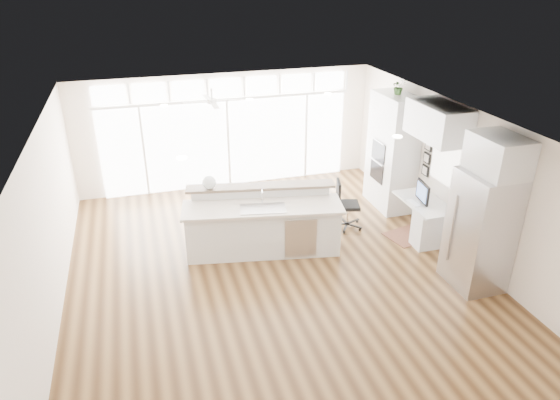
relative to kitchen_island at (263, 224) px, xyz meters
name	(u,v)px	position (x,y,z in m)	size (l,w,h in m)	color
floor	(274,269)	(0.02, -0.65, -0.59)	(7.00, 8.00, 0.02)	#442B15
ceiling	(273,122)	(0.02, -0.65, 2.12)	(7.00, 8.00, 0.02)	white
wall_back	(227,131)	(0.02, 3.35, 0.77)	(7.00, 0.04, 2.70)	white
wall_front	(386,370)	(0.02, -4.65, 0.77)	(7.00, 0.04, 2.70)	white
wall_left	(47,229)	(-3.48, -0.65, 0.77)	(0.04, 8.00, 2.70)	white
wall_right	(455,177)	(3.52, -0.65, 0.77)	(0.04, 8.00, 2.70)	white
glass_wall	(228,143)	(0.02, 3.29, 0.47)	(5.80, 0.06, 2.08)	white
transom_row	(225,88)	(0.02, 3.29, 1.80)	(5.90, 0.06, 0.40)	white
desk_window	(446,162)	(3.48, -0.35, 0.97)	(0.04, 0.85, 0.85)	silver
ceiling_fan	(212,96)	(-0.48, 2.15, 1.90)	(1.16, 1.16, 0.32)	white
recessed_lights	(269,120)	(0.02, -0.45, 2.10)	(3.40, 3.00, 0.02)	beige
oven_cabinet	(392,152)	(3.19, 1.15, 0.67)	(0.64, 1.20, 2.50)	silver
desk_nook	(423,219)	(3.15, -0.35, -0.20)	(0.72, 1.30, 0.76)	silver
upper_cabinets	(438,122)	(3.19, -0.35, 1.77)	(0.64, 1.30, 0.64)	silver
refrigerator	(480,231)	(3.13, -2.00, 0.42)	(0.76, 0.90, 2.00)	#B6B6BB
fridge_cabinet	(499,155)	(3.19, -2.00, 1.72)	(0.64, 0.90, 0.60)	silver
framed_photos	(427,158)	(3.48, 0.27, 0.82)	(0.06, 0.22, 0.80)	black
kitchen_island	(263,224)	(0.00, 0.00, 0.00)	(2.91, 1.10, 1.15)	silver
rug	(410,235)	(2.97, -0.26, -0.57)	(0.93, 0.67, 0.01)	#3E1D13
office_chair	(348,205)	(1.89, 0.43, -0.07)	(0.53, 0.49, 1.01)	black
fishbowl	(209,182)	(-0.86, 0.57, 0.71)	(0.26, 0.26, 0.26)	white
monitor	(423,192)	(3.07, -0.35, 0.40)	(0.09, 0.52, 0.43)	black
keyboard	(414,203)	(2.90, -0.35, 0.19)	(0.12, 0.31, 0.02)	white
potted_plant	(399,88)	(3.19, 1.15, 2.05)	(0.28, 0.32, 0.25)	#38622A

